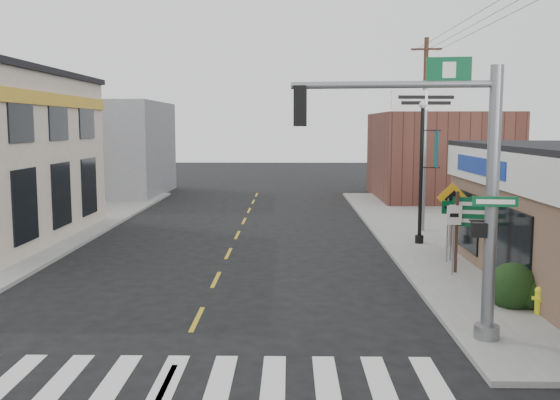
{
  "coord_description": "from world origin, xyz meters",
  "views": [
    {
      "loc": [
        2.3,
        -11.0,
        4.79
      ],
      "look_at": [
        2.04,
        5.63,
        2.8
      ],
      "focal_mm": 40.0,
      "sensor_mm": 36.0,
      "label": 1
    }
  ],
  "objects_px": {
    "guide_sign": "(476,220)",
    "dance_center_sign": "(425,120)",
    "fire_hydrant": "(539,299)",
    "utility_pole_far": "(424,124)",
    "lamp_post": "(423,162)",
    "traffic_signal_pole": "(459,174)"
  },
  "relations": [
    {
      "from": "guide_sign",
      "to": "dance_center_sign",
      "type": "distance_m",
      "value": 8.6
    },
    {
      "from": "fire_hydrant",
      "to": "utility_pole_far",
      "type": "distance_m",
      "value": 19.03
    },
    {
      "from": "guide_sign",
      "to": "lamp_post",
      "type": "distance_m",
      "value": 5.29
    },
    {
      "from": "traffic_signal_pole",
      "to": "utility_pole_far",
      "type": "bearing_deg",
      "value": 86.63
    },
    {
      "from": "fire_hydrant",
      "to": "dance_center_sign",
      "type": "bearing_deg",
      "value": 91.28
    },
    {
      "from": "traffic_signal_pole",
      "to": "guide_sign",
      "type": "bearing_deg",
      "value": 76.48
    },
    {
      "from": "fire_hydrant",
      "to": "lamp_post",
      "type": "xyz_separation_m",
      "value": [
        -0.96,
        9.4,
        2.87
      ]
    },
    {
      "from": "traffic_signal_pole",
      "to": "lamp_post",
      "type": "height_order",
      "value": "traffic_signal_pole"
    },
    {
      "from": "lamp_post",
      "to": "fire_hydrant",
      "type": "bearing_deg",
      "value": -92.16
    },
    {
      "from": "fire_hydrant",
      "to": "lamp_post",
      "type": "bearing_deg",
      "value": 95.84
    },
    {
      "from": "guide_sign",
      "to": "dance_center_sign",
      "type": "relative_size",
      "value": 0.4
    },
    {
      "from": "traffic_signal_pole",
      "to": "lamp_post",
      "type": "distance_m",
      "value": 11.34
    },
    {
      "from": "fire_hydrant",
      "to": "utility_pole_far",
      "type": "bearing_deg",
      "value": 86.9
    },
    {
      "from": "guide_sign",
      "to": "utility_pole_far",
      "type": "height_order",
      "value": "utility_pole_far"
    },
    {
      "from": "traffic_signal_pole",
      "to": "lamp_post",
      "type": "xyz_separation_m",
      "value": [
        1.62,
        11.22,
        -0.38
      ]
    },
    {
      "from": "guide_sign",
      "to": "fire_hydrant",
      "type": "relative_size",
      "value": 3.75
    },
    {
      "from": "guide_sign",
      "to": "utility_pole_far",
      "type": "bearing_deg",
      "value": 99.26
    },
    {
      "from": "dance_center_sign",
      "to": "utility_pole_far",
      "type": "relative_size",
      "value": 0.7
    },
    {
      "from": "guide_sign",
      "to": "lamp_post",
      "type": "xyz_separation_m",
      "value": [
        -0.66,
        5.01,
        1.56
      ]
    },
    {
      "from": "traffic_signal_pole",
      "to": "dance_center_sign",
      "type": "xyz_separation_m",
      "value": [
        2.3,
        14.2,
        1.26
      ]
    },
    {
      "from": "guide_sign",
      "to": "fire_hydrant",
      "type": "height_order",
      "value": "guide_sign"
    },
    {
      "from": "fire_hydrant",
      "to": "lamp_post",
      "type": "relative_size",
      "value": 0.12
    }
  ]
}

